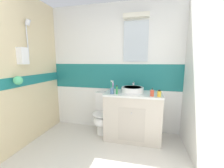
{
  "coord_description": "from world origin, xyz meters",
  "views": [
    {
      "loc": [
        0.61,
        -0.4,
        1.41
      ],
      "look_at": [
        0.1,
        1.8,
        1.05
      ],
      "focal_mm": 22.88,
      "sensor_mm": 36.0,
      "label": 1
    }
  ],
  "objects_px": {
    "lotion_bottle_short": "(159,94)",
    "sink_basin": "(132,90)",
    "toothbrush_cup": "(112,90)",
    "toothpaste_tube_upright": "(117,90)",
    "toilet": "(104,115)",
    "soap_dispenser": "(152,93)"
  },
  "relations": [
    {
      "from": "soap_dispenser",
      "to": "toothpaste_tube_upright",
      "type": "distance_m",
      "value": 0.58
    },
    {
      "from": "toilet",
      "to": "soap_dispenser",
      "type": "distance_m",
      "value": 1.06
    },
    {
      "from": "sink_basin",
      "to": "lotion_bottle_short",
      "type": "xyz_separation_m",
      "value": [
        0.44,
        -0.21,
        -0.0
      ]
    },
    {
      "from": "sink_basin",
      "to": "toothbrush_cup",
      "type": "relative_size",
      "value": 1.86
    },
    {
      "from": "toilet",
      "to": "toothbrush_cup",
      "type": "bearing_deg",
      "value": -43.14
    },
    {
      "from": "sink_basin",
      "to": "toothpaste_tube_upright",
      "type": "relative_size",
      "value": 2.87
    },
    {
      "from": "toilet",
      "to": "sink_basin",
      "type": "bearing_deg",
      "value": -2.72
    },
    {
      "from": "soap_dispenser",
      "to": "toothpaste_tube_upright",
      "type": "xyz_separation_m",
      "value": [
        -0.58,
        0.02,
        0.02
      ]
    },
    {
      "from": "toilet",
      "to": "toothbrush_cup",
      "type": "height_order",
      "value": "toothbrush_cup"
    },
    {
      "from": "toothpaste_tube_upright",
      "to": "lotion_bottle_short",
      "type": "distance_m",
      "value": 0.69
    },
    {
      "from": "toilet",
      "to": "toothpaste_tube_upright",
      "type": "height_order",
      "value": "toothpaste_tube_upright"
    },
    {
      "from": "toothbrush_cup",
      "to": "toothpaste_tube_upright",
      "type": "bearing_deg",
      "value": -5.3
    },
    {
      "from": "toothpaste_tube_upright",
      "to": "lotion_bottle_short",
      "type": "xyz_separation_m",
      "value": [
        0.69,
        -0.03,
        -0.02
      ]
    },
    {
      "from": "lotion_bottle_short",
      "to": "sink_basin",
      "type": "bearing_deg",
      "value": 154.08
    },
    {
      "from": "toothbrush_cup",
      "to": "lotion_bottle_short",
      "type": "height_order",
      "value": "toothbrush_cup"
    },
    {
      "from": "sink_basin",
      "to": "soap_dispenser",
      "type": "relative_size",
      "value": 3.09
    },
    {
      "from": "sink_basin",
      "to": "toothpaste_tube_upright",
      "type": "bearing_deg",
      "value": -142.85
    },
    {
      "from": "toilet",
      "to": "toothpaste_tube_upright",
      "type": "distance_m",
      "value": 0.67
    },
    {
      "from": "toilet",
      "to": "lotion_bottle_short",
      "type": "relative_size",
      "value": 7.39
    },
    {
      "from": "sink_basin",
      "to": "soap_dispenser",
      "type": "xyz_separation_m",
      "value": [
        0.33,
        -0.21,
        -0.0
      ]
    },
    {
      "from": "sink_basin",
      "to": "toothbrush_cup",
      "type": "distance_m",
      "value": 0.38
    },
    {
      "from": "sink_basin",
      "to": "toothbrush_cup",
      "type": "xyz_separation_m",
      "value": [
        -0.33,
        -0.18,
        0.01
      ]
    }
  ]
}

